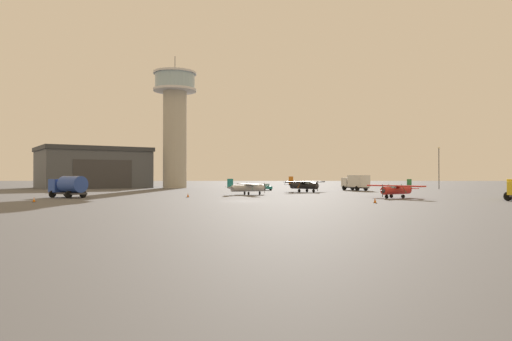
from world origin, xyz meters
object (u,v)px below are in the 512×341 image
Objects in this scene: control_tower at (175,118)px; traffic_cone_near_right at (188,195)px; truck_box_white at (356,182)px; truck_fuel_tanker_blue at (69,186)px; traffic_cone_near_left at (34,200)px; truck_flatbed_silver at (72,185)px; airplane_black at (304,185)px; airplane_silver at (247,187)px; airplane_red at (397,189)px; traffic_cone_mid_apron at (375,200)px; light_post_east at (439,164)px; car_teal at (264,187)px.

traffic_cone_near_right is at bearing -77.05° from control_tower.
truck_box_white is 56.07m from truck_fuel_tanker_blue.
control_tower is 62.50m from traffic_cone_near_left.
truck_box_white is 56.09m from truck_flatbed_silver.
traffic_cone_near_right is (-18.41, -20.00, -1.08)m from airplane_black.
truck_fuel_tanker_blue is 10.54m from traffic_cone_near_left.
truck_fuel_tanker_blue reaches higher than airplane_silver.
airplane_red is (40.15, -50.07, -16.16)m from control_tower.
airplane_silver is 35.54m from truck_flatbed_silver.
traffic_cone_mid_apron is (34.42, -61.13, -17.07)m from control_tower.
traffic_cone_near_left is (9.05, -32.41, -0.97)m from truck_flatbed_silver.
airplane_red is at bearing 12.25° from traffic_cone_near_left.
airplane_silver is at bearing -63.46° from airplane_red.
airplane_red reaches higher than traffic_cone_mid_apron.
airplane_silver is at bearing -83.80° from airplane_black.
traffic_cone_near_left is (-46.28, -41.58, -1.44)m from truck_box_white.
airplane_red is 46.75m from light_post_east.
truck_fuel_tanker_blue reaches higher than airplane_black.
control_tower is 72.20m from traffic_cone_mid_apron.
control_tower is at bearing -155.36° from car_teal.
car_teal is (-18.10, 32.82, -0.47)m from airplane_red.
control_tower is at bearing -59.11° from truck_flatbed_silver.
car_teal is at bearing 57.49° from traffic_cone_near_left.
airplane_black is 47.17m from traffic_cone_near_left.
truck_flatbed_silver reaches higher than airplane_red.
airplane_silver is 15.58m from airplane_black.
airplane_black is at bearing 7.56° from car_teal.
control_tower reaches higher than airplane_black.
airplane_black is 13.33× the size of traffic_cone_near_left.
truck_flatbed_silver reaches higher than airplane_silver.
car_teal is (22.05, -17.25, -16.63)m from control_tower.
car_teal reaches higher than traffic_cone_near_right.
control_tower reaches higher than traffic_cone_mid_apron.
truck_fuel_tanker_blue reaches higher than traffic_cone_mid_apron.
airplane_silver is 11.66m from traffic_cone_near_right.
airplane_red is 58.84m from truck_flatbed_silver.
control_tower reaches higher than airplane_silver.
truck_box_white is (1.00, 31.75, 0.53)m from airplane_red.
light_post_east is 16.59× the size of traffic_cone_near_right.
airplane_black is at bearing 101.19° from truck_box_white.
truck_box_white reaches higher than truck_flatbed_silver.
control_tower reaches higher than traffic_cone_near_right.
truck_fuel_tanker_blue is 42.38m from car_teal.
traffic_cone_mid_apron is at bearing -117.80° from light_post_east.
traffic_cone_near_left is at bearing -90.10° from airplane_black.
airplane_red is 1.14× the size of truck_box_white.
car_teal is 50.59m from traffic_cone_near_left.
truck_box_white is at bearing -128.65° from airplane_red.
car_teal reaches higher than traffic_cone_mid_apron.
truck_fuel_tanker_blue is (-34.88, -21.66, 0.32)m from airplane_black.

